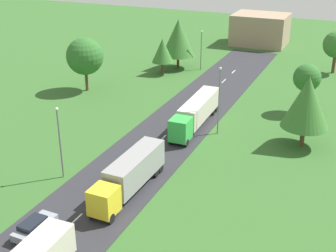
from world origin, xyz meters
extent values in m
cube|color=#2B2B30|center=(0.00, 24.50, 0.03)|extent=(10.00, 140.00, 0.06)
cube|color=white|center=(0.00, 24.03, 0.07)|extent=(0.16, 2.40, 0.01)
cube|color=white|center=(0.00, 30.67, 0.07)|extent=(0.16, 2.40, 0.01)
cube|color=white|center=(0.00, 37.19, 0.07)|extent=(0.16, 2.40, 0.01)
cube|color=white|center=(0.00, 44.15, 0.07)|extent=(0.16, 2.40, 0.01)
cube|color=white|center=(0.00, 51.48, 0.07)|extent=(0.16, 2.40, 0.01)
cube|color=white|center=(0.00, 58.36, 0.07)|extent=(0.16, 2.40, 0.01)
cube|color=white|center=(0.00, 64.64, 0.07)|extent=(0.16, 2.40, 0.01)
cube|color=white|center=(0.00, 71.10, 0.07)|extent=(0.16, 2.40, 0.01)
cube|color=white|center=(0.00, 77.34, 0.07)|extent=(0.16, 2.40, 0.01)
cube|color=yellow|center=(2.30, 25.69, 1.87)|extent=(2.48, 2.54, 2.63)
cube|color=black|center=(2.29, 24.50, 2.35)|extent=(2.10, 0.13, 1.16)
cube|color=gray|center=(2.40, 31.93, 2.34)|extent=(2.65, 9.32, 2.96)
cube|color=black|center=(2.40, 31.93, 0.66)|extent=(1.04, 8.83, 0.24)
cylinder|color=black|center=(3.34, 25.05, 0.56)|extent=(0.37, 1.01, 1.00)
cylinder|color=black|center=(1.24, 25.09, 0.56)|extent=(0.37, 1.01, 1.00)
cylinder|color=black|center=(3.50, 34.70, 0.56)|extent=(0.37, 1.01, 1.00)
cylinder|color=black|center=(1.40, 34.73, 0.56)|extent=(0.37, 1.01, 1.00)
cylinder|color=black|center=(3.52, 35.81, 0.56)|extent=(0.37, 1.01, 1.00)
cylinder|color=black|center=(1.42, 35.85, 0.56)|extent=(0.37, 1.01, 1.00)
cube|color=green|center=(2.68, 43.88, 2.00)|extent=(2.51, 2.84, 2.88)
cube|color=black|center=(2.71, 42.55, 2.52)|extent=(2.10, 0.15, 1.27)
cube|color=beige|center=(2.48, 51.32, 2.26)|extent=(2.79, 11.46, 2.79)
cube|color=black|center=(2.48, 51.32, 0.66)|extent=(1.18, 10.85, 0.24)
cylinder|color=black|center=(3.74, 43.21, 0.56)|extent=(0.38, 1.01, 1.00)
cylinder|color=black|center=(1.64, 43.16, 0.56)|extent=(0.38, 1.01, 1.00)
cylinder|color=black|center=(3.45, 54.76, 0.56)|extent=(0.38, 1.01, 1.00)
cylinder|color=black|center=(1.35, 54.71, 0.56)|extent=(0.38, 1.01, 1.00)
cylinder|color=black|center=(3.41, 56.13, 0.56)|extent=(0.38, 1.01, 1.00)
cylinder|color=black|center=(1.31, 56.08, 0.56)|extent=(0.38, 1.01, 1.00)
cube|color=#8C939E|center=(-2.08, 20.87, 0.73)|extent=(1.98, 4.45, 0.70)
cube|color=black|center=(-2.09, 20.65, 1.33)|extent=(1.62, 2.51, 0.50)
cylinder|color=black|center=(-2.84, 22.39, 0.38)|extent=(0.24, 0.65, 0.64)
cylinder|color=black|center=(-1.22, 22.33, 0.38)|extent=(0.24, 0.65, 0.64)
cylinder|color=black|center=(-2.95, 19.40, 0.38)|extent=(0.24, 0.65, 0.64)
cylinder|color=black|center=(-1.32, 19.34, 0.38)|extent=(0.24, 0.65, 0.64)
cylinder|color=slate|center=(-5.97, 30.56, 4.01)|extent=(0.18, 0.18, 8.02)
sphere|color=silver|center=(-5.97, 30.56, 8.14)|extent=(0.36, 0.36, 0.36)
cylinder|color=slate|center=(6.10, 48.73, 4.49)|extent=(0.18, 0.18, 8.98)
sphere|color=silver|center=(6.10, 48.73, 9.10)|extent=(0.36, 0.36, 0.36)
cylinder|color=slate|center=(-6.44, 76.52, 3.66)|extent=(0.18, 0.18, 7.32)
sphere|color=silver|center=(-6.44, 76.52, 7.44)|extent=(0.36, 0.36, 0.36)
cylinder|color=#513823|center=(-19.85, 56.84, 1.82)|extent=(0.50, 0.50, 3.63)
sphere|color=#2D6628|center=(-19.85, 56.84, 5.95)|extent=(6.18, 6.18, 6.18)
cylinder|color=#513823|center=(17.09, 49.53, 1.31)|extent=(0.58, 0.58, 2.62)
cone|color=#38702D|center=(17.09, 49.53, 5.87)|extent=(5.91, 5.91, 6.51)
cylinder|color=#513823|center=(-10.87, 75.61, 1.27)|extent=(0.51, 0.51, 2.54)
cone|color=#38702D|center=(-10.87, 75.61, 6.06)|extent=(6.40, 6.40, 7.04)
cylinder|color=#513823|center=(-11.97, 70.71, 1.16)|extent=(0.57, 0.57, 2.33)
cone|color=#38702D|center=(-11.97, 70.71, 4.54)|extent=(4.03, 4.03, 4.43)
cylinder|color=#513823|center=(17.51, 84.49, 1.80)|extent=(0.60, 0.60, 3.60)
cylinder|color=#513823|center=(15.47, 61.40, 1.94)|extent=(0.44, 0.44, 3.88)
sphere|color=#2D6628|center=(15.47, 61.40, 5.40)|extent=(4.06, 4.06, 4.06)
cube|color=#9E846B|center=(-0.91, 101.85, 3.53)|extent=(12.42, 9.98, 7.07)
camera|label=1|loc=(22.79, -5.80, 25.68)|focal=49.19mm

